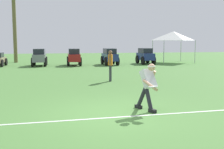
{
  "coord_description": "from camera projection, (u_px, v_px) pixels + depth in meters",
  "views": [
    {
      "loc": [
        -1.52,
        -7.49,
        2.02
      ],
      "look_at": [
        0.3,
        1.76,
        0.9
      ],
      "focal_mm": 45.0,
      "sensor_mm": 36.0,
      "label": 1
    }
  ],
  "objects": [
    {
      "name": "field_line_paint",
      "position": [
        116.0,
        117.0,
        7.49
      ],
      "size": [
        22.51,
        1.14,
        0.01
      ],
      "primitive_type": "cube",
      "rotation": [
        0.0,
        0.0,
        0.05
      ],
      "color": "white",
      "rests_on": "ground_plane"
    },
    {
      "name": "teammate_near_sideline",
      "position": [
        110.0,
        63.0,
        14.13
      ],
      "size": [
        0.29,
        0.49,
        1.56
      ],
      "color": "#33333D",
      "rests_on": "ground_plane"
    },
    {
      "name": "parked_car_slot_e",
      "position": [
        110.0,
        56.0,
        24.06
      ],
      "size": [
        1.26,
        2.39,
        1.4
      ],
      "color": "navy",
      "rests_on": "ground_plane"
    },
    {
      "name": "palm_tree_right_of_centre",
      "position": [
        14.0,
        20.0,
        26.28
      ],
      "size": [
        3.45,
        3.72,
        6.68
      ],
      "color": "brown",
      "rests_on": "ground_plane"
    },
    {
      "name": "parked_car_slot_f",
      "position": [
        145.0,
        56.0,
        25.09
      ],
      "size": [
        1.22,
        2.38,
        1.4
      ],
      "color": "navy",
      "rests_on": "ground_plane"
    },
    {
      "name": "parked_car_slot_d",
      "position": [
        74.0,
        57.0,
        23.44
      ],
      "size": [
        1.2,
        2.37,
        1.4
      ],
      "color": "maroon",
      "rests_on": "ground_plane"
    },
    {
      "name": "event_tent",
      "position": [
        173.0,
        36.0,
        26.66
      ],
      "size": [
        3.18,
        3.18,
        2.94
      ],
      "color": "#B2B5BA",
      "rests_on": "ground_plane"
    },
    {
      "name": "frisbee_in_flight",
      "position": [
        153.0,
        87.0,
        7.59
      ],
      "size": [
        0.36,
        0.36,
        0.05
      ],
      "color": "white"
    },
    {
      "name": "ground_plane",
      "position": [
        114.0,
        114.0,
        7.83
      ],
      "size": [
        80.0,
        80.0,
        0.0
      ],
      "primitive_type": "plane",
      "color": "#4D7F3B"
    },
    {
      "name": "frisbee_thrower",
      "position": [
        148.0,
        84.0,
        8.06
      ],
      "size": [
        0.52,
        1.14,
        1.39
      ],
      "color": "#23232D",
      "rests_on": "ground_plane"
    },
    {
      "name": "parked_car_slot_c",
      "position": [
        39.0,
        57.0,
        23.05
      ],
      "size": [
        1.2,
        2.37,
        1.4
      ],
      "color": "slate",
      "rests_on": "ground_plane"
    }
  ]
}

